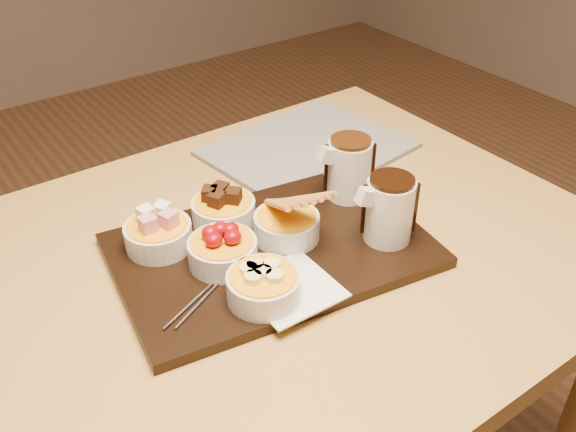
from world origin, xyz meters
TOP-DOWN VIEW (x-y plane):
  - dining_table at (0.00, 0.00)m, footprint 1.20×0.80m
  - serving_board at (0.08, -0.01)m, footprint 0.50×0.37m
  - napkin at (0.04, -0.11)m, footprint 0.12×0.12m
  - bowl_marshmallows at (-0.06, 0.09)m, footprint 0.10×0.10m
  - bowl_cake at (0.05, 0.08)m, footprint 0.10×0.10m
  - bowl_strawberries at (-0.00, -0.00)m, footprint 0.10×0.10m
  - bowl_biscotti at (0.11, -0.00)m, footprint 0.10×0.10m
  - bowl_bananas at (0.00, -0.10)m, footprint 0.10×0.10m
  - pitcher_dark_chocolate at (0.23, -0.10)m, footprint 0.08×0.08m
  - pitcher_milk_chocolate at (0.26, 0.03)m, footprint 0.08×0.08m
  - fondue_skewers at (-0.01, -0.03)m, footprint 0.13×0.25m
  - newspaper at (0.32, 0.22)m, footprint 0.38×0.32m

SIDE VIEW (x-z plane):
  - dining_table at x=0.00m, z-range 0.28..1.03m
  - newspaper at x=0.32m, z-range 0.75..0.76m
  - serving_board at x=0.08m, z-range 0.75..0.77m
  - napkin at x=0.04m, z-range 0.77..0.77m
  - fondue_skewers at x=-0.01m, z-range 0.77..0.78m
  - bowl_marshmallows at x=-0.06m, z-range 0.77..0.81m
  - bowl_cake at x=0.05m, z-range 0.77..0.81m
  - bowl_strawberries at x=0.00m, z-range 0.77..0.81m
  - bowl_biscotti at x=0.11m, z-range 0.77..0.81m
  - bowl_bananas at x=0.00m, z-range 0.77..0.81m
  - pitcher_dark_chocolate at x=0.23m, z-range 0.77..0.87m
  - pitcher_milk_chocolate at x=0.26m, z-range 0.77..0.87m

